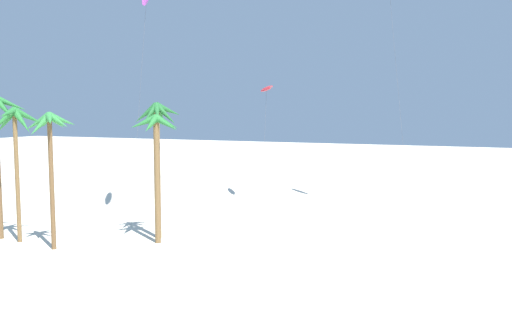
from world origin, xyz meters
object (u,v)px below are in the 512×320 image
Objects in this scene: palm_tree_2 at (157,131)px; palm_tree_4 at (156,143)px; palm_tree_0 at (15,129)px; palm_tree_3 at (50,133)px; flying_kite_2 at (267,89)px.

palm_tree_2 is 1.09× the size of palm_tree_4.
palm_tree_0 is 1.04× the size of palm_tree_3.
palm_tree_3 is (3.77, -0.44, -0.23)m from palm_tree_0.
palm_tree_4 is at bearing -58.44° from palm_tree_2.
flying_kite_2 is (0.21, 19.85, 4.58)m from palm_tree_4.
palm_tree_3 is 7.07m from palm_tree_4.
flying_kite_2 reaches higher than palm_tree_0.
palm_tree_0 is 0.97× the size of palm_tree_2.
palm_tree_2 is 7.35m from palm_tree_3.
palm_tree_2 is at bearing 31.02° from palm_tree_0.
palm_tree_3 is (-4.78, -5.58, -0.03)m from palm_tree_2.
palm_tree_3 is at bearing -103.46° from flying_kite_2.
flying_kite_2 reaches higher than palm_tree_2.
palm_tree_4 is 0.76× the size of flying_kite_2.
palm_tree_3 is 1.02× the size of palm_tree_4.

